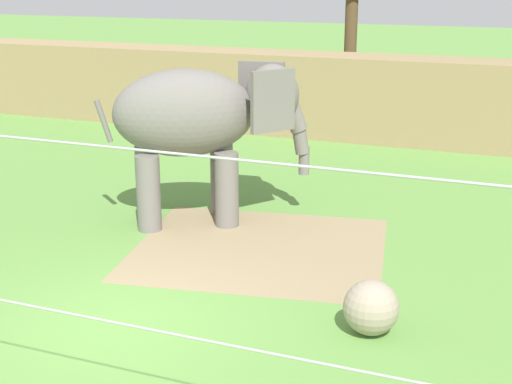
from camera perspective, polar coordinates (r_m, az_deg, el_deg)
ground_plane at (r=10.50m, az=-10.95°, el=-10.40°), size 120.00×120.00×0.00m
dirt_patch at (r=13.03m, az=0.27°, el=-4.45°), size 5.06×4.69×0.01m
embankment_wall at (r=21.74m, az=7.44°, el=7.50°), size 36.00×1.80×2.42m
elephant at (r=13.99m, az=-4.37°, el=5.73°), size 3.76×2.98×3.09m
enrichment_ball at (r=10.10m, az=9.10°, el=-9.01°), size 0.77×0.77×0.77m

